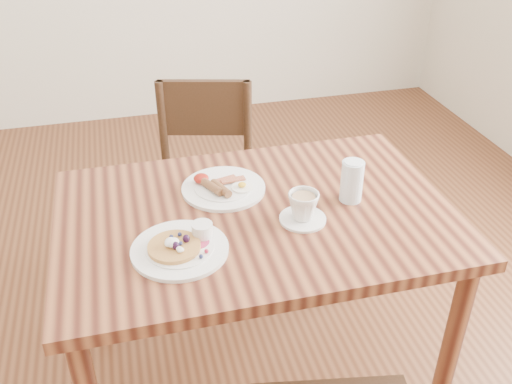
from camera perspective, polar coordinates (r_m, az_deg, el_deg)
ground at (r=2.24m, az=0.00°, el=-18.05°), size 5.00×5.00×0.00m
dining_table at (r=1.80m, az=0.00°, el=-4.58°), size 1.20×0.80×0.75m
chair_far at (r=2.41m, az=-5.12°, el=1.26°), size 0.51×0.51×0.88m
pancake_plate at (r=1.59m, az=-7.50°, el=-5.43°), size 0.27×0.27×0.06m
breakfast_plate at (r=1.84m, az=-3.40°, el=0.48°), size 0.27×0.27×0.04m
teacup_saucer at (r=1.68m, az=4.74°, el=-1.59°), size 0.14×0.14×0.09m
water_glass at (r=1.78m, az=9.56°, el=1.07°), size 0.07×0.07×0.13m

